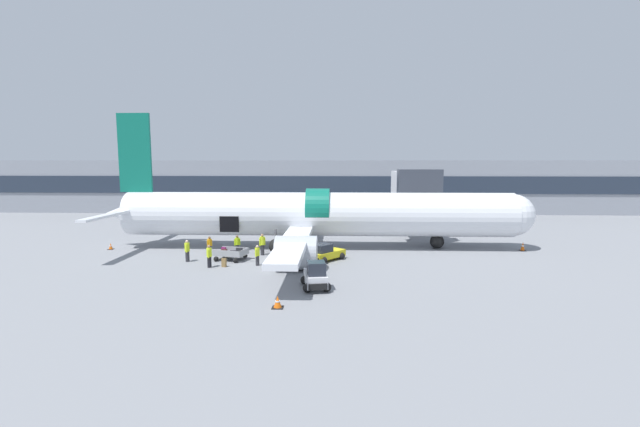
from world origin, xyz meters
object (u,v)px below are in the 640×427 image
Objects in this scene: airplane at (313,215)px; baggage_tug_lead at (325,253)px; baggage_tug_mid at (316,277)px; suitcase_on_tarmac_upright at (224,262)px; ground_crew_loader_b at (210,245)px; ground_crew_marshal at (237,244)px; baggage_cart_loading at (232,254)px; ground_crew_loader_a at (187,250)px; ground_crew_driver at (257,255)px; ground_crew_helper at (209,256)px; ground_crew_supervisor at (262,244)px.

airplane is 5.89m from baggage_tug_lead.
baggage_tug_mid reaches higher than suitcase_on_tarmac_upright.
ground_crew_loader_b is at bearing 119.17° from suitcase_on_tarmac_upright.
baggage_cart_loading is at bearing -87.92° from ground_crew_marshal.
baggage_cart_loading is at bearing 89.95° from suitcase_on_tarmac_upright.
ground_crew_loader_a reaches higher than baggage_tug_lead.
ground_crew_marshal is (-0.09, 2.38, 0.37)m from baggage_cart_loading.
baggage_cart_loading is 2.34m from suitcase_on_tarmac_upright.
ground_crew_loader_a is (-10.52, 6.86, 0.18)m from baggage_tug_mid.
baggage_tug_lead is 2.16× the size of ground_crew_driver.
ground_crew_driver is (4.77, -3.63, 0.00)m from ground_crew_loader_b.
baggage_tug_lead is 1.99× the size of ground_crew_helper.
ground_crew_loader_a is at bearing 169.84° from ground_crew_driver.
baggage_tug_mid is 1.66× the size of ground_crew_helper.
airplane is 11.58m from ground_crew_loader_a.
suitcase_on_tarmac_upright is at bearing -60.83° from ground_crew_loader_b.
ground_crew_loader_a is at bearing -147.87° from airplane.
suitcase_on_tarmac_upright is (-6.29, -7.65, -2.69)m from airplane.
ground_crew_helper is (-8.22, 5.05, 0.17)m from baggage_tug_mid.
ground_crew_loader_a is 1.10× the size of ground_crew_driver.
ground_crew_loader_a is at bearing -136.27° from ground_crew_marshal.
ground_crew_helper is at bearing -125.76° from ground_crew_supervisor.
ground_crew_driver is (-5.09, -1.86, 0.22)m from baggage_tug_lead.
baggage_tug_lead is at bearing 87.38° from baggage_tug_mid.
ground_crew_supervisor reaches higher than baggage_tug_lead.
ground_crew_loader_b reaches higher than baggage_cart_loading.
suitcase_on_tarmac_upright is (-7.17, 5.27, -0.39)m from baggage_tug_mid.
baggage_tug_lead is 1.97× the size of ground_crew_loader_a.
baggage_tug_mid is 7.51m from ground_crew_driver.
ground_crew_marshal is at bearing 13.19° from ground_crew_loader_b.
airplane is at bearing 61.44° from ground_crew_driver.
ground_crew_supervisor is (-4.12, -3.40, -2.07)m from airplane.
ground_crew_helper is at bearing -167.41° from ground_crew_driver.
ground_crew_supervisor is at bearing 54.24° from ground_crew_helper.
suitcase_on_tarmac_upright is (-7.52, -2.42, -0.27)m from baggage_tug_lead.
ground_crew_supervisor reaches higher than baggage_cart_loading.
airplane reaches higher than ground_crew_loader_b.
ground_crew_loader_a is at bearing 146.90° from baggage_tug_mid.
ground_crew_supervisor reaches higher than suitcase_on_tarmac_upright.
ground_crew_loader_a is at bearing -154.34° from ground_crew_supervisor.
ground_crew_marshal is at bearing 126.02° from baggage_tug_mid.
ground_crew_driver is 2.01× the size of suitcase_on_tarmac_upright.
ground_crew_helper is at bearing -101.01° from ground_crew_marshal.
baggage_cart_loading is at bearing -38.38° from ground_crew_loader_b.
baggage_tug_lead is 10.02m from ground_crew_loader_b.
ground_crew_loader_b is at bearing 68.71° from ground_crew_loader_a.
suitcase_on_tarmac_upright is at bearing -117.08° from ground_crew_supervisor.
ground_crew_loader_a is (-3.35, -0.74, 0.44)m from baggage_cart_loading.
ground_crew_marshal reaches higher than suitcase_on_tarmac_upright.
baggage_tug_lead is 4.33× the size of suitcase_on_tarmac_upright.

